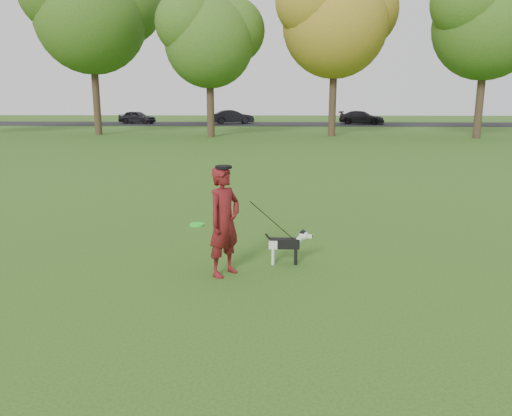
{
  "coord_description": "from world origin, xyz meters",
  "views": [
    {
      "loc": [
        0.15,
        -7.39,
        2.72
      ],
      "look_at": [
        -0.13,
        0.35,
        0.95
      ],
      "focal_mm": 35.0,
      "sensor_mm": 36.0,
      "label": 1
    }
  ],
  "objects_px": {
    "dog": "(288,243)",
    "car_right": "(362,118)",
    "man": "(224,222)",
    "car_mid": "(233,117)",
    "car_left": "(137,117)"
  },
  "relations": [
    {
      "from": "dog",
      "to": "car_right",
      "type": "height_order",
      "value": "car_right"
    },
    {
      "from": "man",
      "to": "dog",
      "type": "xyz_separation_m",
      "value": [
        0.98,
        0.53,
        -0.48
      ]
    },
    {
      "from": "car_left",
      "to": "car_right",
      "type": "xyz_separation_m",
      "value": [
        21.1,
        0.0,
        0.01
      ]
    },
    {
      "from": "car_left",
      "to": "car_mid",
      "type": "height_order",
      "value": "car_mid"
    },
    {
      "from": "man",
      "to": "car_mid",
      "type": "bearing_deg",
      "value": 41.32
    },
    {
      "from": "man",
      "to": "car_left",
      "type": "xyz_separation_m",
      "value": [
        -12.23,
        40.11,
        -0.22
      ]
    },
    {
      "from": "dog",
      "to": "car_left",
      "type": "distance_m",
      "value": 41.73
    },
    {
      "from": "man",
      "to": "car_mid",
      "type": "distance_m",
      "value": 40.23
    },
    {
      "from": "dog",
      "to": "car_right",
      "type": "relative_size",
      "value": 0.19
    },
    {
      "from": "dog",
      "to": "car_left",
      "type": "bearing_deg",
      "value": 108.46
    },
    {
      "from": "car_right",
      "to": "man",
      "type": "bearing_deg",
      "value": -175.06
    },
    {
      "from": "car_left",
      "to": "car_mid",
      "type": "xyz_separation_m",
      "value": [
        9.07,
        0.0,
        0.04
      ]
    },
    {
      "from": "dog",
      "to": "car_mid",
      "type": "xyz_separation_m",
      "value": [
        -4.15,
        39.58,
        0.3
      ]
    },
    {
      "from": "man",
      "to": "dog",
      "type": "distance_m",
      "value": 1.22
    },
    {
      "from": "man",
      "to": "dog",
      "type": "relative_size",
      "value": 2.16
    }
  ]
}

